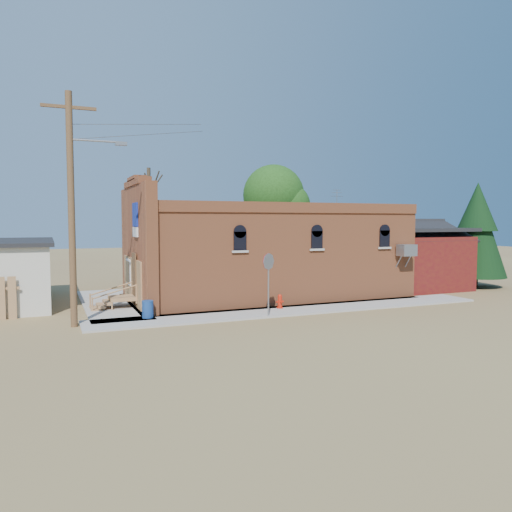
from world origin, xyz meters
name	(u,v)px	position (x,y,z in m)	size (l,w,h in m)	color
ground	(278,317)	(0.00, 0.00, 0.00)	(120.00, 120.00, 0.00)	brown
sidewalk_south	(299,310)	(1.50, 0.90, 0.04)	(19.00, 2.20, 0.08)	#9E9991
sidewalk_west	(110,304)	(-6.30, 6.00, 0.04)	(2.60, 10.00, 0.08)	#9E9991
brick_bar	(262,254)	(1.64, 5.49, 2.34)	(16.40, 7.97, 6.30)	#BF643A
red_shed	(408,251)	(11.50, 5.50, 2.27)	(5.40, 6.40, 4.30)	#560E14
utility_pole	(73,204)	(-8.14, 1.20, 4.77)	(3.12, 0.26, 9.00)	#503A20
tree_bare_near	(149,192)	(-3.00, 13.00, 5.96)	(2.80, 2.80, 7.65)	brown
tree_leafy	(274,196)	(6.00, 13.50, 5.93)	(4.40, 4.40, 8.15)	brown
evergreen_tree	(477,227)	(15.50, 4.00, 3.71)	(3.60, 3.60, 6.50)	brown
fire_hydrant	(280,301)	(0.76, 1.42, 0.40)	(0.37, 0.35, 0.65)	red
stop_sign	(268,268)	(-0.46, 0.00, 2.14)	(0.66, 0.42, 2.68)	gray
trash_barrel	(148,309)	(-5.30, 1.50, 0.44)	(0.47, 0.47, 0.72)	navy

